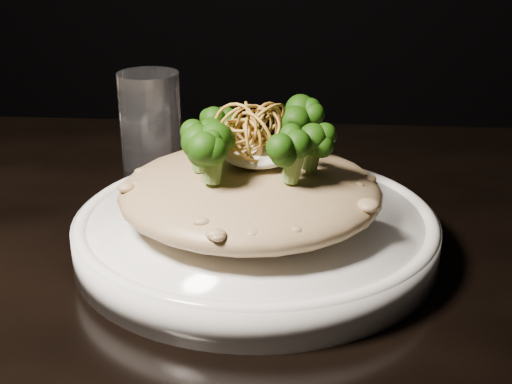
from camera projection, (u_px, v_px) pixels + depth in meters
The scene contains 7 objects.
table at pixel (222, 338), 0.65m from camera, with size 1.10×0.80×0.75m.
plate at pixel (256, 233), 0.62m from camera, with size 0.31×0.31×0.03m, color white.
risotto at pixel (250, 191), 0.60m from camera, with size 0.22×0.22×0.05m, color brown.
broccoli at pixel (257, 134), 0.58m from camera, with size 0.14×0.14×0.05m, color black, non-canonical shape.
cheese at pixel (258, 154), 0.59m from camera, with size 0.06×0.06×0.02m, color white.
shallots at pixel (252, 125), 0.58m from camera, with size 0.06×0.06×0.04m, color brown, non-canonical shape.
drinking_glass at pixel (151, 126), 0.77m from camera, with size 0.07×0.07×0.12m, color white.
Camera 1 is at (0.07, -0.54, 1.03)m, focal length 50.00 mm.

